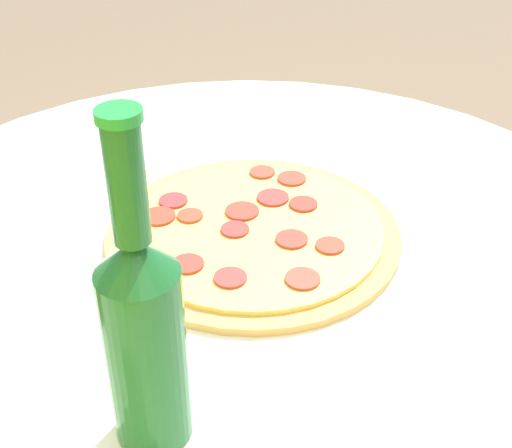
{
  "coord_description": "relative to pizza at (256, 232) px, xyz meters",
  "views": [
    {
      "loc": [
        -0.27,
        0.65,
        1.23
      ],
      "look_at": [
        -0.0,
        -0.03,
        0.75
      ],
      "focal_mm": 50.0,
      "sensor_mm": 36.0,
      "label": 1
    }
  ],
  "objects": [
    {
      "name": "table",
      "position": [
        0.0,
        0.03,
        -0.18
      ],
      "size": [
        1.05,
        1.05,
        0.73
      ],
      "color": "white",
      "rests_on": "ground_plane"
    },
    {
      "name": "pizza",
      "position": [
        0.0,
        0.0,
        0.0
      ],
      "size": [
        0.36,
        0.36,
        0.02
      ],
      "color": "tan",
      "rests_on": "table"
    },
    {
      "name": "beer_bottle",
      "position": [
        -0.03,
        0.31,
        0.11
      ],
      "size": [
        0.07,
        0.07,
        0.31
      ],
      "color": "#195628",
      "rests_on": "table"
    }
  ]
}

